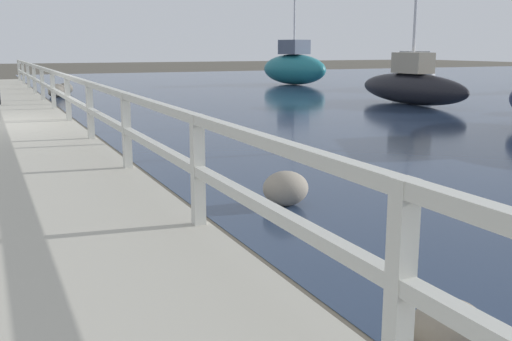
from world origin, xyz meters
TOP-DOWN VIEW (x-y plane):
  - railing at (1.54, -0.00)m, footprint 0.10×32.50m
  - boulder_near_dock at (2.46, 10.25)m, footprint 0.65×0.58m
  - boulder_far_strip at (2.90, 11.50)m, footprint 0.59×0.53m
  - boulder_water_edge at (2.31, -10.30)m, footprint 0.47×0.42m
  - boulder_upstream at (2.36, 10.45)m, footprint 0.40×0.36m
  - boulder_downstream at (3.03, -6.83)m, footprint 0.54×0.48m
  - sailboat_black at (12.38, 2.56)m, footprint 1.03×4.91m
  - sailboat_gray at (17.03, 8.23)m, footprint 2.39×4.08m
  - sailboat_teal at (13.86, 13.25)m, footprint 2.73×4.15m

SIDE VIEW (x-z plane):
  - boulder_upstream at x=2.36m, z-range 0.00..0.30m
  - boulder_water_edge at x=2.31m, z-range 0.00..0.35m
  - boulder_downstream at x=3.03m, z-range 0.00..0.40m
  - boulder_far_strip at x=2.90m, z-range 0.00..0.44m
  - boulder_near_dock at x=2.46m, z-range 0.00..0.48m
  - sailboat_black at x=12.38m, z-range -2.03..3.24m
  - sailboat_gray at x=17.03m, z-range -2.70..4.12m
  - sailboat_teal at x=13.86m, z-range -1.95..3.62m
  - railing at x=1.54m, z-range 0.48..1.42m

